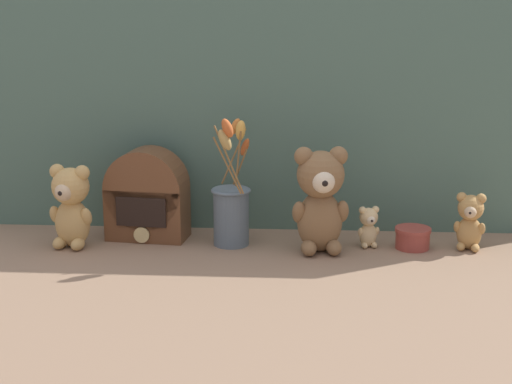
{
  "coord_description": "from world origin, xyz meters",
  "views": [
    {
      "loc": [
        0.11,
        -1.8,
        0.59
      ],
      "look_at": [
        0.0,
        0.02,
        0.13
      ],
      "focal_mm": 55.0,
      "sensor_mm": 36.0,
      "label": 1
    }
  ],
  "objects_px": {
    "teddy_bear_large": "(320,198)",
    "teddy_bear_small": "(470,220)",
    "decorative_tin_tall": "(413,238)",
    "vintage_radio": "(147,198)",
    "teddy_bear_tiny": "(369,226)",
    "flower_vase": "(231,207)",
    "teddy_bear_medium": "(71,204)"
  },
  "relations": [
    {
      "from": "flower_vase",
      "to": "decorative_tin_tall",
      "type": "xyz_separation_m",
      "value": [
        0.44,
        -0.0,
        -0.07
      ]
    },
    {
      "from": "teddy_bear_medium",
      "to": "flower_vase",
      "type": "xyz_separation_m",
      "value": [
        0.38,
        0.04,
        -0.01
      ]
    },
    {
      "from": "teddy_bear_small",
      "to": "flower_vase",
      "type": "xyz_separation_m",
      "value": [
        -0.57,
        0.0,
        0.02
      ]
    },
    {
      "from": "teddy_bear_medium",
      "to": "teddy_bear_tiny",
      "type": "height_order",
      "value": "teddy_bear_medium"
    },
    {
      "from": "teddy_bear_large",
      "to": "decorative_tin_tall",
      "type": "distance_m",
      "value": 0.25
    },
    {
      "from": "decorative_tin_tall",
      "to": "teddy_bear_large",
      "type": "bearing_deg",
      "value": -170.37
    },
    {
      "from": "teddy_bear_small",
      "to": "flower_vase",
      "type": "distance_m",
      "value": 0.57
    },
    {
      "from": "teddy_bear_tiny",
      "to": "vintage_radio",
      "type": "distance_m",
      "value": 0.55
    },
    {
      "from": "teddy_bear_small",
      "to": "teddy_bear_medium",
      "type": "bearing_deg",
      "value": -177.7
    },
    {
      "from": "teddy_bear_medium",
      "to": "flower_vase",
      "type": "bearing_deg",
      "value": 5.92
    },
    {
      "from": "teddy_bear_large",
      "to": "teddy_bear_tiny",
      "type": "xyz_separation_m",
      "value": [
        0.12,
        0.04,
        -0.08
      ]
    },
    {
      "from": "decorative_tin_tall",
      "to": "vintage_radio",
      "type": "bearing_deg",
      "value": 176.26
    },
    {
      "from": "teddy_bear_large",
      "to": "decorative_tin_tall",
      "type": "xyz_separation_m",
      "value": [
        0.22,
        0.04,
        -0.11
      ]
    },
    {
      "from": "vintage_radio",
      "to": "decorative_tin_tall",
      "type": "bearing_deg",
      "value": -3.74
    },
    {
      "from": "teddy_bear_large",
      "to": "teddy_bear_small",
      "type": "relative_size",
      "value": 1.82
    },
    {
      "from": "teddy_bear_small",
      "to": "teddy_bear_tiny",
      "type": "distance_m",
      "value": 0.24
    },
    {
      "from": "teddy_bear_tiny",
      "to": "vintage_radio",
      "type": "height_order",
      "value": "vintage_radio"
    },
    {
      "from": "teddy_bear_tiny",
      "to": "decorative_tin_tall",
      "type": "bearing_deg",
      "value": -2.38
    },
    {
      "from": "teddy_bear_medium",
      "to": "flower_vase",
      "type": "distance_m",
      "value": 0.39
    },
    {
      "from": "teddy_bear_small",
      "to": "teddy_bear_tiny",
      "type": "relative_size",
      "value": 1.37
    },
    {
      "from": "teddy_bear_tiny",
      "to": "teddy_bear_large",
      "type": "bearing_deg",
      "value": -160.27
    },
    {
      "from": "teddy_bear_large",
      "to": "teddy_bear_small",
      "type": "distance_m",
      "value": 0.36
    },
    {
      "from": "teddy_bear_tiny",
      "to": "flower_vase",
      "type": "bearing_deg",
      "value": -179.53
    },
    {
      "from": "teddy_bear_large",
      "to": "flower_vase",
      "type": "height_order",
      "value": "flower_vase"
    },
    {
      "from": "teddy_bear_large",
      "to": "vintage_radio",
      "type": "height_order",
      "value": "teddy_bear_large"
    },
    {
      "from": "teddy_bear_medium",
      "to": "decorative_tin_tall",
      "type": "distance_m",
      "value": 0.83
    },
    {
      "from": "teddy_bear_large",
      "to": "flower_vase",
      "type": "xyz_separation_m",
      "value": [
        -0.21,
        0.04,
        -0.04
      ]
    },
    {
      "from": "teddy_bear_medium",
      "to": "vintage_radio",
      "type": "distance_m",
      "value": 0.19
    },
    {
      "from": "teddy_bear_small",
      "to": "vintage_radio",
      "type": "relative_size",
      "value": 0.61
    },
    {
      "from": "teddy_bear_medium",
      "to": "teddy_bear_small",
      "type": "bearing_deg",
      "value": 2.3
    },
    {
      "from": "teddy_bear_medium",
      "to": "decorative_tin_tall",
      "type": "relative_size",
      "value": 2.35
    },
    {
      "from": "vintage_radio",
      "to": "teddy_bear_medium",
      "type": "bearing_deg",
      "value": -154.47
    }
  ]
}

